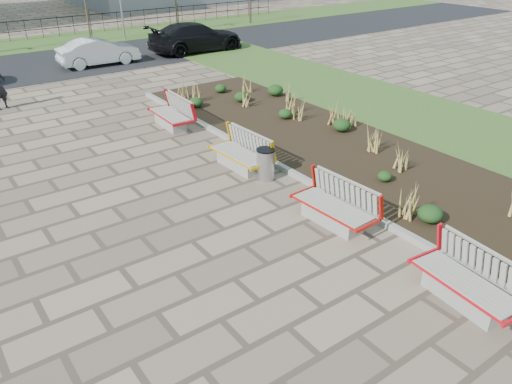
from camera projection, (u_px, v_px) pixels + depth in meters
ground at (288, 327)px, 8.59m from camera, size 120.00×120.00×0.00m
planting_bed at (342, 150)px, 15.40m from camera, size 4.50×18.00×0.10m
planting_curb at (283, 168)px, 14.18m from camera, size 0.16×18.00×0.15m
grass_verge_near at (437, 121)px, 17.89m from camera, size 5.00×38.00×0.04m
road at (3, 71)px, 24.36m from camera, size 80.00×7.00×0.02m
bench_a at (467, 280)px, 8.94m from camera, size 1.10×2.18×1.00m
bench_b at (333, 205)px, 11.40m from camera, size 1.01×2.14×1.00m
bench_c at (239, 152)px, 14.14m from camera, size 0.99×2.14×1.00m
bench_d at (170, 113)px, 17.18m from camera, size 0.97×2.13×1.00m
litter_bin at (265, 165)px, 13.53m from camera, size 0.49×0.49×0.87m
car_silver at (99, 52)px, 25.12m from camera, size 4.01×1.48×1.31m
car_black at (196, 37)px, 27.92m from camera, size 5.45×2.24×1.58m
tree_d at (86, 7)px, 29.77m from camera, size 1.40×1.40×4.00m
tree_e at (176, 0)px, 32.89m from camera, size 1.40×1.40×4.00m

